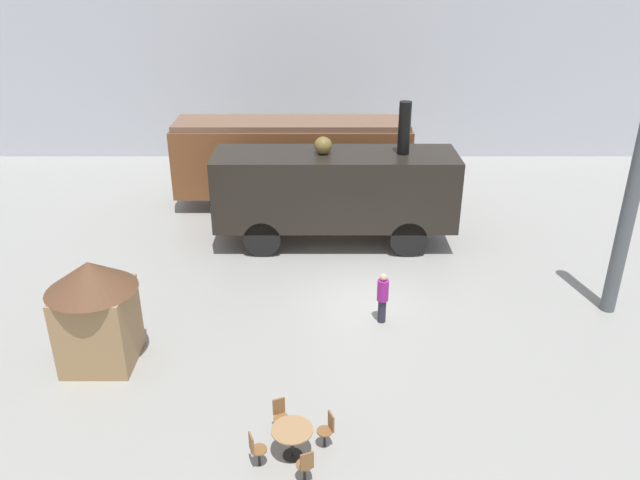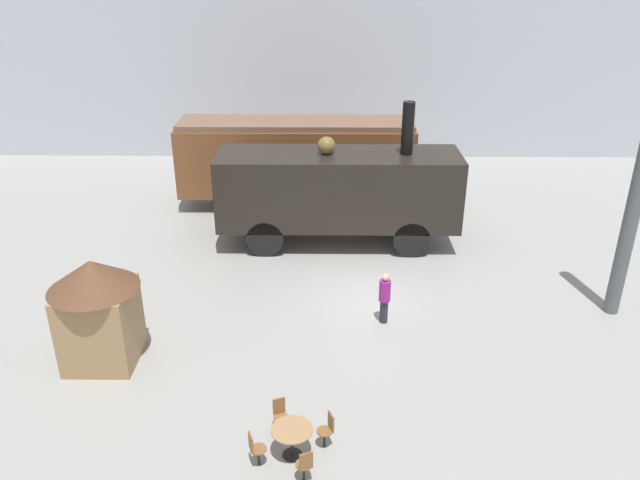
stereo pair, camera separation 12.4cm
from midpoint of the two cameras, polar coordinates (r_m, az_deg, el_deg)
The scene contains 12 objects.
ground_plane at distance 20.05m, azimuth 4.75°, elevation -5.38°, with size 80.00×80.00×0.00m, color gray.
backdrop_wall at distance 33.03m, azimuth 3.28°, elevation 15.14°, with size 44.00×0.15×9.00m.
passenger_coach_wooden at distance 26.68m, azimuth -2.05°, elevation 7.62°, with size 9.88×2.42×3.72m.
steam_locomotive at distance 22.92m, azimuth 1.86°, elevation 4.73°, with size 8.78×2.55×5.37m.
cafe_table_near at distance 14.13m, azimuth -2.32°, elevation -17.33°, with size 0.92×0.92×0.74m.
cafe_chair_0 at distance 14.02m, azimuth -5.70°, elevation -18.34°, with size 0.39×0.38×0.87m.
cafe_chair_1 at distance 13.62m, azimuth -1.11°, elevation -19.80°, with size 0.38×0.39×0.87m.
cafe_chair_2 at distance 14.40m, azimuth 0.95°, elevation -16.79°, with size 0.39×0.38×0.87m.
cafe_chair_3 at distance 14.78m, azimuth -3.41°, elevation -15.53°, with size 0.38×0.39×0.87m.
visitor_person at distance 18.48m, azimuth 6.11°, elevation -5.15°, with size 0.34×0.34×1.61m.
ticket_kiosk at distance 17.33m, azimuth -19.51°, elevation -5.73°, with size 2.34×2.34×3.00m.
support_pillar at distance 19.78m, azimuth 27.22°, elevation 4.17°, with size 0.44×0.44×8.00m.
Camera 2 is at (-1.40, -17.27, 10.09)m, focal length 35.00 mm.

